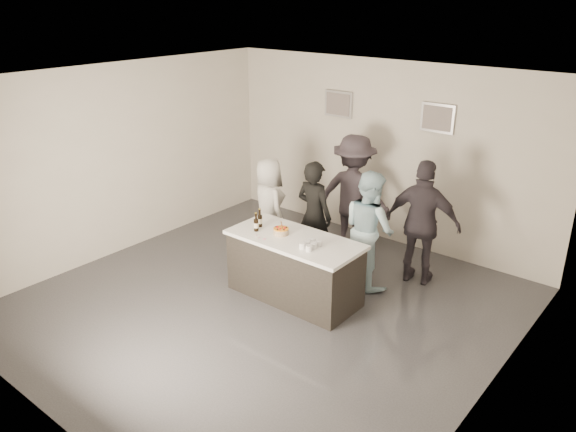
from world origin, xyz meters
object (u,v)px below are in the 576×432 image
object	(u,v)px
bar_counter	(294,268)
beer_bottle_b	(256,222)
beer_bottle_a	(260,218)
person_main_black	(314,215)
person_main_blue	(369,229)
person_guest_left	(269,206)
cake	(281,232)
person_guest_right	(423,223)
person_guest_back	(353,194)

from	to	relation	value
bar_counter	beer_bottle_b	distance (m)	0.82
beer_bottle_a	person_main_black	world-z (taller)	person_main_black
person_main_blue	person_guest_left	bearing A→B (deg)	27.26
cake	person_guest_left	size ratio (longest dim) A/B	0.14
person_main_black	cake	bearing A→B (deg)	101.91
cake	person_guest_left	world-z (taller)	person_guest_left
beer_bottle_b	beer_bottle_a	bearing A→B (deg)	113.15
person_guest_right	person_guest_back	distance (m)	1.42
bar_counter	person_main_black	world-z (taller)	person_main_black
person_main_black	person_guest_back	bearing A→B (deg)	-94.21
person_main_black	beer_bottle_b	bearing A→B (deg)	83.19
person_main_black	person_guest_back	world-z (taller)	person_guest_back
person_main_blue	beer_bottle_a	bearing A→B (deg)	65.14
beer_bottle_a	cake	bearing A→B (deg)	-2.85
person_guest_left	person_guest_back	world-z (taller)	person_guest_back
beer_bottle_b	bar_counter	bearing A→B (deg)	14.96
bar_counter	person_guest_right	bearing A→B (deg)	53.39
person_guest_left	person_main_black	bearing A→B (deg)	-156.05
bar_counter	person_guest_left	world-z (taller)	person_guest_left
person_main_black	person_guest_left	bearing A→B (deg)	4.12
beer_bottle_b	person_guest_right	distance (m)	2.36
bar_counter	beer_bottle_b	xyz separation A→B (m)	(-0.56, -0.15, 0.58)
person_main_black	person_guest_left	world-z (taller)	person_main_black
beer_bottle_b	person_main_blue	xyz separation A→B (m)	(1.11, 1.15, -0.18)
person_main_black	person_guest_right	distance (m)	1.60
person_main_black	person_main_blue	world-z (taller)	person_main_blue
person_main_blue	person_guest_back	distance (m)	1.18
person_guest_left	beer_bottle_a	bearing A→B (deg)	147.31
bar_counter	beer_bottle_a	world-z (taller)	beer_bottle_a
person_main_blue	person_guest_left	xyz separation A→B (m)	(-1.81, -0.08, -0.07)
cake	beer_bottle_b	world-z (taller)	beer_bottle_b
beer_bottle_a	bar_counter	bearing A→B (deg)	0.05
beer_bottle_b	person_guest_right	world-z (taller)	person_guest_right
person_guest_back	person_guest_left	bearing A→B (deg)	30.16
person_main_black	bar_counter	bearing A→B (deg)	114.38
person_guest_left	person_main_blue	bearing A→B (deg)	-154.89
person_guest_right	bar_counter	bearing A→B (deg)	42.83
person_guest_right	beer_bottle_a	bearing A→B (deg)	30.37
person_guest_left	person_guest_right	size ratio (longest dim) A/B	0.85
person_guest_left	person_guest_back	size ratio (longest dim) A/B	0.82
beer_bottle_a	person_main_blue	bearing A→B (deg)	40.30
person_guest_left	person_guest_back	distance (m)	1.37
bar_counter	person_guest_left	distance (m)	1.59
person_guest_right	person_guest_left	bearing A→B (deg)	3.32
person_main_blue	person_guest_back	xyz separation A→B (m)	(-0.82, 0.84, 0.11)
cake	person_main_black	distance (m)	0.98
cake	beer_bottle_a	xyz separation A→B (m)	(-0.40, 0.02, 0.09)
person_guest_back	person_main_blue	bearing A→B (deg)	121.56
person_guest_back	beer_bottle_b	bearing A→B (deg)	68.97
bar_counter	beer_bottle_a	xyz separation A→B (m)	(-0.62, -0.00, 0.58)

